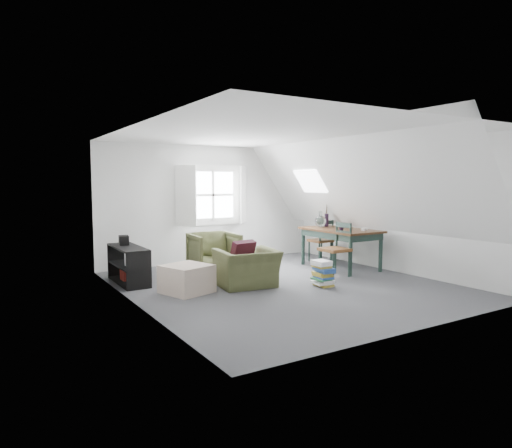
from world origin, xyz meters
TOP-DOWN VIEW (x-y plane):
  - floor at (0.00, 0.00)m, footprint 5.50×5.50m
  - ceiling at (0.00, 0.00)m, footprint 5.50×5.50m
  - wall_back at (0.00, 2.75)m, footprint 5.00×0.00m
  - wall_front at (0.00, -2.75)m, footprint 5.00×0.00m
  - wall_left at (-2.50, 0.00)m, footprint 0.00×5.50m
  - wall_right at (2.50, 0.00)m, footprint 0.00×5.50m
  - slope_left at (-1.55, 0.00)m, footprint 3.19×5.50m
  - slope_right at (1.55, 0.00)m, footprint 3.19×5.50m
  - dormer_window at (0.00, 2.68)m, footprint 1.71×0.35m
  - skylight at (1.55, 1.30)m, footprint 0.35×0.75m
  - armchair_near at (-0.60, 0.23)m, footprint 1.04×0.94m
  - armchair_far at (-0.58, 1.49)m, footprint 0.91×0.93m
  - throw_pillow at (-0.60, 0.38)m, footprint 0.47×0.32m
  - ottoman at (-1.61, 0.36)m, footprint 0.83×0.83m
  - dining_table at (1.83, 0.67)m, footprint 0.95×1.59m
  - demijohn at (1.68, 1.12)m, footprint 0.23×0.23m
  - vase_twigs at (1.93, 1.22)m, footprint 0.09×0.10m
  - cup at (1.58, 0.37)m, footprint 0.12×0.12m
  - paper_box at (2.03, 0.22)m, footprint 0.14×0.11m
  - dining_chair_far at (1.98, 1.43)m, footprint 0.43×0.43m
  - dining_chair_near at (1.23, 0.11)m, footprint 0.46×0.46m
  - media_shelf at (-2.19, 1.50)m, footprint 0.41×1.23m
  - electronics_box at (-2.19, 1.79)m, footprint 0.19×0.24m
  - magazine_stack at (0.49, -0.39)m, footprint 0.32×0.38m

SIDE VIEW (x-z plane):
  - floor at x=0.00m, z-range 0.00..0.00m
  - armchair_near at x=-0.60m, z-range -0.31..0.31m
  - armchair_far at x=-0.58m, z-range -0.39..0.39m
  - magazine_stack at x=0.49m, z-range 0.00..0.43m
  - ottoman at x=-1.61m, z-range 0.00..0.44m
  - media_shelf at x=-2.19m, z-range -0.03..0.60m
  - dining_chair_far at x=1.98m, z-range 0.02..0.94m
  - dining_chair_near at x=1.23m, z-range 0.02..1.01m
  - throw_pillow at x=-0.60m, z-range 0.31..0.76m
  - dining_table at x=1.83m, z-range 0.29..1.09m
  - electronics_box at x=-2.19m, z-range 0.62..0.79m
  - cup at x=1.58m, z-range 0.75..0.84m
  - paper_box at x=2.03m, z-range 0.79..0.83m
  - demijohn at x=1.68m, z-range 0.76..1.09m
  - vase_twigs at x=1.93m, z-range 0.61..1.28m
  - wall_back at x=0.00m, z-range -1.25..3.75m
  - wall_front at x=0.00m, z-range -1.25..3.75m
  - wall_left at x=-2.50m, z-range -1.50..4.00m
  - wall_right at x=2.50m, z-range -1.50..4.00m
  - dormer_window at x=0.00m, z-range 0.80..2.10m
  - skylight at x=1.55m, z-range 1.51..1.98m
  - slope_left at x=-1.55m, z-range -0.47..4.02m
  - slope_right at x=1.55m, z-range -0.47..4.02m
  - ceiling at x=0.00m, z-range 2.50..2.50m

